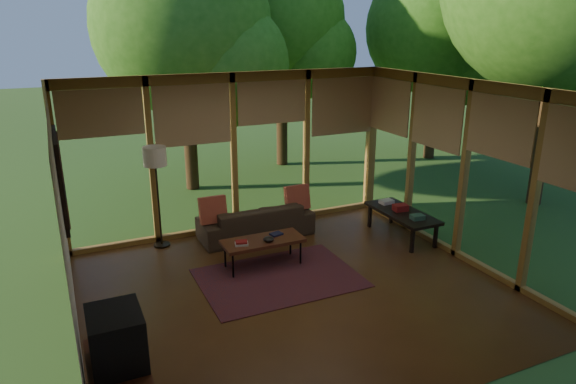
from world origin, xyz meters
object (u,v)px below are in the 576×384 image
side_console (402,214)px  floor_lamp (155,162)px  television (116,338)px  coffee_table (263,242)px  sofa (256,221)px

side_console → floor_lamp: bearing=160.7°
television → floor_lamp: floor_lamp is taller
television → floor_lamp: 3.95m
coffee_table → side_console: side_console is taller
coffee_table → side_console: bearing=1.3°
sofa → coffee_table: 1.16m
television → coffee_table: television is taller
side_console → coffee_table: bearing=-178.7°
television → side_console: 5.45m
sofa → side_console: 2.46m
floor_lamp → coffee_table: bearing=-48.3°
television → coffee_table: (2.32, 2.39, -0.46)m
sofa → television: size_ratio=3.46×
sofa → television: (-2.63, -3.50, 0.57)m
floor_lamp → side_console: size_ratio=1.18×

